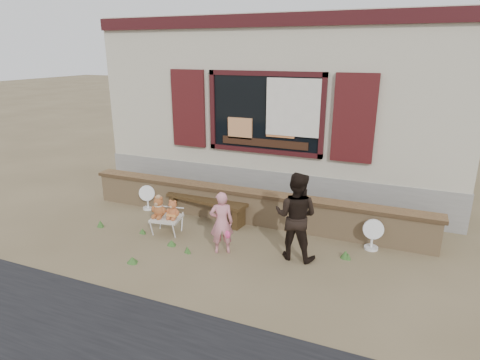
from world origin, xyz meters
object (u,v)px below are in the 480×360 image
at_px(teddy_bear_right, 173,209).
at_px(folding_chair, 167,219).
at_px(bench, 206,204).
at_px(teddy_bear_left, 159,206).
at_px(adult, 296,216).
at_px(child, 222,223).

bearing_deg(teddy_bear_right, folding_chair, 180.00).
relative_size(bench, folding_chair, 3.07).
distance_m(folding_chair, teddy_bear_left, 0.28).
bearing_deg(teddy_bear_right, teddy_bear_left, 180.00).
distance_m(bench, adult, 2.28).
distance_m(bench, folding_chair, 0.95).
relative_size(child, adult, 0.74).
bearing_deg(bench, teddy_bear_left, -111.82).
relative_size(teddy_bear_left, adult, 0.28).
height_order(folding_chair, child, child).
bearing_deg(teddy_bear_right, bench, 65.29).
xyz_separation_m(bench, teddy_bear_right, (-0.24, -0.85, 0.17)).
bearing_deg(bench, folding_chair, -105.26).
distance_m(folding_chair, child, 1.32).
bearing_deg(teddy_bear_right, child, -23.62).
xyz_separation_m(bench, folding_chair, (-0.38, -0.87, -0.04)).
height_order(folding_chair, adult, adult).
height_order(teddy_bear_right, child, child).
relative_size(teddy_bear_left, child, 0.38).
height_order(bench, teddy_bear_right, teddy_bear_right).
xyz_separation_m(teddy_bear_right, adult, (2.32, 0.00, 0.23)).
distance_m(teddy_bear_left, child, 1.43).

